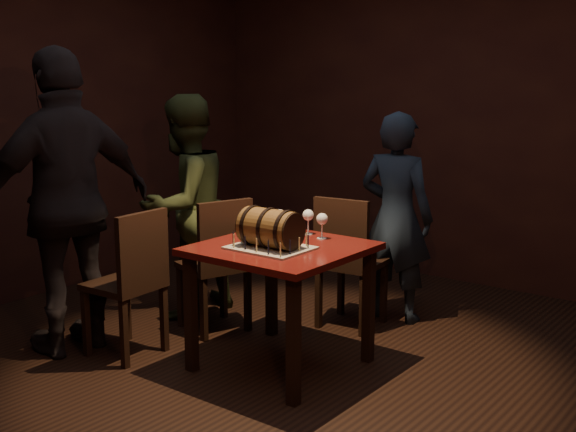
{
  "coord_description": "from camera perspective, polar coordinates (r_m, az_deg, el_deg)",
  "views": [
    {
      "loc": [
        2.49,
        -3.14,
        1.74
      ],
      "look_at": [
        0.04,
        0.05,
        0.95
      ],
      "focal_mm": 45.0,
      "sensor_mm": 36.0,
      "label": 1
    }
  ],
  "objects": [
    {
      "name": "menu_card",
      "position": [
        4.67,
        -1.25,
        -0.31
      ],
      "size": [
        0.1,
        0.05,
        0.13
      ],
      "primitive_type": null,
      "color": "white",
      "rests_on": "pub_table"
    },
    {
      "name": "chair_left_front",
      "position": [
        4.56,
        -12.19,
        -4.63
      ],
      "size": [
        0.42,
        0.42,
        0.93
      ],
      "color": "black",
      "rests_on": "ground"
    },
    {
      "name": "person_left_rear",
      "position": [
        5.27,
        -8.16,
        0.76
      ],
      "size": [
        0.63,
        0.8,
        1.61
      ],
      "primitive_type": "imported",
      "rotation": [
        0.0,
        0.0,
        -1.54
      ],
      "color": "#30391C",
      "rests_on": "ground"
    },
    {
      "name": "chair_back",
      "position": [
        4.96,
        4.69,
        -3.13
      ],
      "size": [
        0.44,
        0.44,
        0.93
      ],
      "color": "black",
      "rests_on": "ground"
    },
    {
      "name": "pub_table",
      "position": [
        4.28,
        -0.55,
        -3.78
      ],
      "size": [
        0.9,
        0.9,
        0.75
      ],
      "color": "#450D0B",
      "rests_on": "ground"
    },
    {
      "name": "barrel_cake",
      "position": [
        4.15,
        -1.41,
        -0.96
      ],
      "size": [
        0.4,
        0.24,
        0.24
      ],
      "color": "brown",
      "rests_on": "cake_board"
    },
    {
      "name": "person_back",
      "position": [
        5.16,
        8.53,
        -0.11
      ],
      "size": [
        0.57,
        0.4,
        1.49
      ],
      "primitive_type": "imported",
      "rotation": [
        0.0,
        0.0,
        3.21
      ],
      "color": "#182130",
      "rests_on": "ground"
    },
    {
      "name": "room_shell",
      "position": [
        4.02,
        -0.94,
        6.26
      ],
      "size": [
        5.04,
        5.04,
        2.8
      ],
      "color": "black",
      "rests_on": "ground"
    },
    {
      "name": "cake_board",
      "position": [
        4.17,
        -1.4,
        -2.53
      ],
      "size": [
        0.45,
        0.35,
        0.01
      ],
      "primitive_type": "cube",
      "color": "#9F9280",
      "rests_on": "pub_table"
    },
    {
      "name": "wine_glass_mid",
      "position": [
        4.52,
        1.61,
        -0.02
      ],
      "size": [
        0.07,
        0.07,
        0.16
      ],
      "color": "silver",
      "rests_on": "pub_table"
    },
    {
      "name": "pint_of_ale",
      "position": [
        4.5,
        -0.26,
        -0.66
      ],
      "size": [
        0.07,
        0.07,
        0.15
      ],
      "color": "silver",
      "rests_on": "pub_table"
    },
    {
      "name": "chair_left_rear",
      "position": [
        4.9,
        -5.49,
        -3.34
      ],
      "size": [
        0.51,
        0.51,
        0.93
      ],
      "color": "black",
      "rests_on": "ground"
    },
    {
      "name": "birthday_candles",
      "position": [
        4.16,
        -1.4,
        -1.91
      ],
      "size": [
        0.4,
        0.3,
        0.09
      ],
      "color": "#F1E490",
      "rests_on": "cake_board"
    },
    {
      "name": "person_left_front",
      "position": [
        4.69,
        -16.94,
        1.02
      ],
      "size": [
        0.62,
        1.18,
        1.92
      ],
      "primitive_type": "imported",
      "rotation": [
        0.0,
        0.0,
        -1.71
      ],
      "color": "black",
      "rests_on": "ground"
    },
    {
      "name": "wine_glass_right",
      "position": [
        4.4,
        2.71,
        -0.33
      ],
      "size": [
        0.07,
        0.07,
        0.16
      ],
      "color": "silver",
      "rests_on": "pub_table"
    },
    {
      "name": "wine_glass_left",
      "position": [
        4.57,
        -1.11,
        0.09
      ],
      "size": [
        0.07,
        0.07,
        0.16
      ],
      "color": "silver",
      "rests_on": "pub_table"
    }
  ]
}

